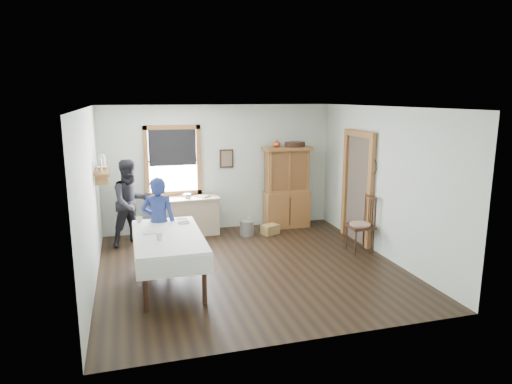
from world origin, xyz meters
TOP-DOWN VIEW (x-y plane):
  - room at (0.00, 0.00)m, footprint 5.01×5.01m
  - window at (-1.00, 2.46)m, footprint 1.18×0.07m
  - doorway at (2.46, 0.85)m, footprint 0.09×1.14m
  - wall_shelf at (-2.37, 1.54)m, footprint 0.24×1.00m
  - framed_picture at (0.15, 2.46)m, footprint 0.30×0.04m
  - rug_beater at (2.45, 0.30)m, footprint 0.01×0.27m
  - work_counter at (-0.81, 2.18)m, footprint 1.41×0.57m
  - china_hutch at (1.45, 2.20)m, footprint 1.06×0.53m
  - dining_table at (-1.39, -0.33)m, footprint 1.06×2.01m
  - spindle_chair at (2.22, 0.25)m, footprint 0.51×0.51m
  - pail at (0.42, 1.79)m, footprint 0.30×0.30m
  - wicker_basket at (0.92, 1.74)m, footprint 0.42×0.37m
  - woman_blue at (-1.47, 0.46)m, footprint 0.59×0.45m
  - figure_dark at (-1.89, 1.82)m, footprint 0.94×0.86m
  - table_cup_a at (-1.78, 0.52)m, footprint 0.14×0.14m
  - table_cup_b at (-1.53, -0.58)m, footprint 0.11×0.11m
  - table_bowl at (-1.09, 0.31)m, footprint 0.25×0.25m
  - counter_book at (-0.52, 2.11)m, footprint 0.27×0.28m
  - counter_bowl at (-0.76, 2.29)m, footprint 0.22×0.22m
  - shelf_bowl at (-2.37, 1.55)m, footprint 0.22×0.22m

SIDE VIEW (x-z plane):
  - wicker_basket at x=0.92m, z-range 0.00..0.21m
  - pail at x=0.42m, z-range 0.00..0.32m
  - work_counter at x=-0.81m, z-range 0.00..0.80m
  - dining_table at x=-1.39m, z-range 0.00..0.80m
  - spindle_chair at x=2.22m, z-range 0.00..1.07m
  - woman_blue at x=-1.47m, z-range 0.00..1.45m
  - figure_dark at x=-1.89m, z-range 0.00..1.57m
  - counter_book at x=-0.52m, z-range 0.80..0.82m
  - table_bowl at x=-1.09m, z-range 0.80..0.86m
  - counter_bowl at x=-0.76m, z-range 0.80..0.86m
  - table_cup_a at x=-1.78m, z-range 0.80..0.89m
  - table_cup_b at x=-1.53m, z-range 0.80..0.90m
  - china_hutch at x=1.45m, z-range 0.00..1.79m
  - doorway at x=2.46m, z-range 0.05..2.27m
  - room at x=0.00m, z-range 0.00..2.70m
  - framed_picture at x=0.15m, z-range 1.35..1.75m
  - wall_shelf at x=-2.37m, z-range 1.35..1.79m
  - shelf_bowl at x=-2.37m, z-range 1.57..1.62m
  - window at x=-1.00m, z-range 0.89..2.37m
  - rug_beater at x=2.45m, z-range 1.58..1.86m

